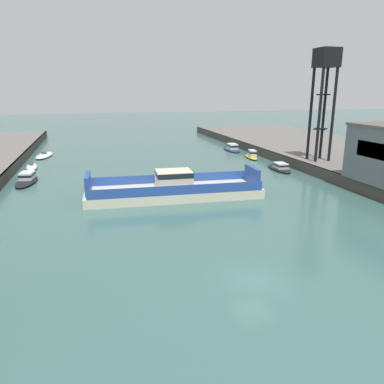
{
  "coord_description": "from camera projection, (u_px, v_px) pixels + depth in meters",
  "views": [
    {
      "loc": [
        -10.12,
        -20.76,
        12.56
      ],
      "look_at": [
        0.0,
        16.09,
        2.0
      ],
      "focal_mm": 34.44,
      "sensor_mm": 36.0,
      "label": 1
    }
  ],
  "objects": [
    {
      "name": "ground_plane",
      "position": [
        254.0,
        280.0,
        25.22
      ],
      "size": [
        400.0,
        400.0,
        0.0
      ],
      "primitive_type": "plane",
      "color": "#3D6660"
    },
    {
      "name": "chain_ferry",
      "position": [
        174.0,
        189.0,
        44.68
      ],
      "size": [
        21.37,
        7.35,
        3.3
      ],
      "color": "beige",
      "rests_on": "ground"
    },
    {
      "name": "moored_boat_near_left",
      "position": [
        280.0,
        167.0,
        59.92
      ],
      "size": [
        2.78,
        7.05,
        1.27
      ],
      "color": "black",
      "rests_on": "ground"
    },
    {
      "name": "moored_boat_mid_left",
      "position": [
        44.0,
        155.0,
        72.39
      ],
      "size": [
        3.71,
        8.53,
        1.0
      ],
      "color": "white",
      "rests_on": "ground"
    },
    {
      "name": "moored_boat_mid_right",
      "position": [
        32.0,
        167.0,
        61.24
      ],
      "size": [
        2.26,
        6.17,
        1.05
      ],
      "color": "white",
      "rests_on": "ground"
    },
    {
      "name": "moored_boat_far_left",
      "position": [
        252.0,
        155.0,
        70.25
      ],
      "size": [
        2.49,
        6.06,
        1.68
      ],
      "color": "yellow",
      "rests_on": "ground"
    },
    {
      "name": "moored_boat_upstream_a",
      "position": [
        27.0,
        179.0,
        51.76
      ],
      "size": [
        3.24,
        7.61,
        1.47
      ],
      "color": "black",
      "rests_on": "ground"
    },
    {
      "name": "moored_boat_upstream_b",
      "position": [
        232.0,
        148.0,
        79.38
      ],
      "size": [
        2.95,
        8.32,
        1.55
      ],
      "color": "navy",
      "rests_on": "ground"
    },
    {
      "name": "crane_tower",
      "position": [
        325.0,
        75.0,
        56.24
      ],
      "size": [
        3.13,
        3.13,
        17.09
      ],
      "color": "black",
      "rests_on": "quay_right"
    }
  ]
}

